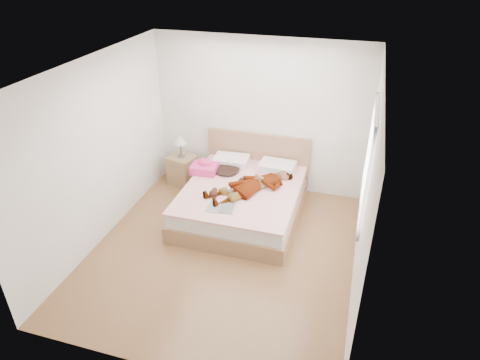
{
  "coord_description": "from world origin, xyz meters",
  "views": [
    {
      "loc": [
        1.6,
        -4.53,
        3.88
      ],
      "look_at": [
        0.0,
        0.85,
        0.7
      ],
      "focal_mm": 32.0,
      "sensor_mm": 36.0,
      "label": 1
    }
  ],
  "objects_px": {
    "towel": "(205,167)",
    "woman": "(253,182)",
    "phone": "(230,162)",
    "magazine": "(220,208)",
    "nightstand": "(182,168)",
    "bed": "(243,198)",
    "plush_toy": "(214,193)",
    "coffee_mug": "(230,190)"
  },
  "relations": [
    {
      "from": "woman",
      "to": "towel",
      "type": "bearing_deg",
      "value": -157.65
    },
    {
      "from": "woman",
      "to": "plush_toy",
      "type": "bearing_deg",
      "value": -102.18
    },
    {
      "from": "phone",
      "to": "towel",
      "type": "distance_m",
      "value": 0.43
    },
    {
      "from": "woman",
      "to": "bed",
      "type": "bearing_deg",
      "value": -160.1
    },
    {
      "from": "phone",
      "to": "plush_toy",
      "type": "distance_m",
      "value": 0.8
    },
    {
      "from": "towel",
      "to": "magazine",
      "type": "xyz_separation_m",
      "value": [
        0.6,
        -0.96,
        -0.08
      ]
    },
    {
      "from": "phone",
      "to": "nightstand",
      "type": "xyz_separation_m",
      "value": [
        -0.98,
        0.26,
        -0.39
      ]
    },
    {
      "from": "towel",
      "to": "coffee_mug",
      "type": "bearing_deg",
      "value": -40.52
    },
    {
      "from": "coffee_mug",
      "to": "towel",
      "type": "bearing_deg",
      "value": 139.48
    },
    {
      "from": "bed",
      "to": "plush_toy",
      "type": "xyz_separation_m",
      "value": [
        -0.33,
        -0.45,
        0.29
      ]
    },
    {
      "from": "magazine",
      "to": "bed",
      "type": "bearing_deg",
      "value": 79.82
    },
    {
      "from": "phone",
      "to": "towel",
      "type": "relative_size",
      "value": 0.24
    },
    {
      "from": "coffee_mug",
      "to": "nightstand",
      "type": "height_order",
      "value": "nightstand"
    },
    {
      "from": "bed",
      "to": "coffee_mug",
      "type": "bearing_deg",
      "value": -113.66
    },
    {
      "from": "woman",
      "to": "towel",
      "type": "height_order",
      "value": "towel"
    },
    {
      "from": "nightstand",
      "to": "plush_toy",
      "type": "bearing_deg",
      "value": -46.99
    },
    {
      "from": "bed",
      "to": "towel",
      "type": "xyz_separation_m",
      "value": [
        -0.73,
        0.23,
        0.32
      ]
    },
    {
      "from": "towel",
      "to": "plush_toy",
      "type": "distance_m",
      "value": 0.79
    },
    {
      "from": "towel",
      "to": "nightstand",
      "type": "xyz_separation_m",
      "value": [
        -0.58,
        0.37,
        -0.29
      ]
    },
    {
      "from": "phone",
      "to": "magazine",
      "type": "height_order",
      "value": "phone"
    },
    {
      "from": "woman",
      "to": "phone",
      "type": "bearing_deg",
      "value": -178.25
    },
    {
      "from": "towel",
      "to": "bed",
      "type": "bearing_deg",
      "value": -17.49
    },
    {
      "from": "towel",
      "to": "woman",
      "type": "bearing_deg",
      "value": -18.06
    },
    {
      "from": "phone",
      "to": "plush_toy",
      "type": "relative_size",
      "value": 0.5
    },
    {
      "from": "magazine",
      "to": "coffee_mug",
      "type": "bearing_deg",
      "value": 89.4
    },
    {
      "from": "bed",
      "to": "towel",
      "type": "relative_size",
      "value": 4.83
    },
    {
      "from": "phone",
      "to": "towel",
      "type": "xyz_separation_m",
      "value": [
        -0.4,
        -0.11,
        -0.11
      ]
    },
    {
      "from": "magazine",
      "to": "nightstand",
      "type": "height_order",
      "value": "nightstand"
    },
    {
      "from": "phone",
      "to": "woman",
      "type": "bearing_deg",
      "value": -88.25
    },
    {
      "from": "magazine",
      "to": "coffee_mug",
      "type": "height_order",
      "value": "coffee_mug"
    },
    {
      "from": "towel",
      "to": "magazine",
      "type": "bearing_deg",
      "value": -57.87
    },
    {
      "from": "woman",
      "to": "towel",
      "type": "distance_m",
      "value": 0.95
    },
    {
      "from": "magazine",
      "to": "plush_toy",
      "type": "height_order",
      "value": "plush_toy"
    },
    {
      "from": "woman",
      "to": "bed",
      "type": "height_order",
      "value": "bed"
    },
    {
      "from": "magazine",
      "to": "phone",
      "type": "bearing_deg",
      "value": 100.67
    },
    {
      "from": "magazine",
      "to": "plush_toy",
      "type": "distance_m",
      "value": 0.35
    },
    {
      "from": "phone",
      "to": "bed",
      "type": "distance_m",
      "value": 0.64
    },
    {
      "from": "magazine",
      "to": "plush_toy",
      "type": "relative_size",
      "value": 2.19
    },
    {
      "from": "phone",
      "to": "nightstand",
      "type": "distance_m",
      "value": 1.09
    },
    {
      "from": "woman",
      "to": "plush_toy",
      "type": "distance_m",
      "value": 0.63
    },
    {
      "from": "towel",
      "to": "coffee_mug",
      "type": "xyz_separation_m",
      "value": [
        0.61,
        -0.52,
        -0.04
      ]
    },
    {
      "from": "phone",
      "to": "coffee_mug",
      "type": "xyz_separation_m",
      "value": [
        0.21,
        -0.62,
        -0.15
      ]
    }
  ]
}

